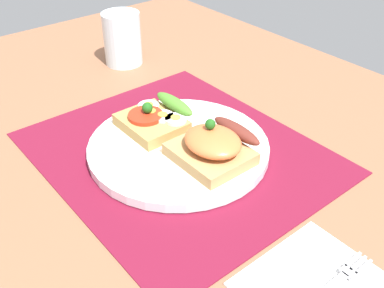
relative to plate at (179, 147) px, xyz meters
The scene contains 6 objects.
ground_plane 2.58cm from the plate, ahead, with size 120.00×90.00×3.20cm, color #8C5A3E.
placemat 0.83cm from the plate, ahead, with size 40.32×34.39×0.30cm, color maroon.
plate is the anchor object (origin of this frame).
sandwich_egg_tomato 6.02cm from the plate, behind, with size 9.29×9.19×3.93cm.
sandwich_salmon 6.45cm from the plate, 15.85° to the left, with size 10.03×10.06×5.56cm.
drinking_glass 32.79cm from the plate, 161.30° to the left, with size 7.18×7.18×9.96cm, color silver.
Camera 1 is at (41.81, -31.74, 37.93)cm, focal length 42.57 mm.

